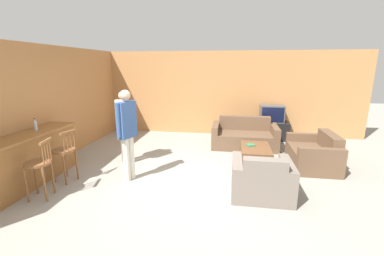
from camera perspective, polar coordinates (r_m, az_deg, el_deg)
The scene contains 16 objects.
ground_plane at distance 4.99m, azimuth -0.72°, elevation -11.94°, with size 24.00×24.00×0.00m, color gray.
wall_back at distance 8.21m, azimuth 3.66°, elevation 7.67°, with size 9.40×0.08×2.60m.
wall_left at distance 7.08m, azimuth -25.48°, elevation 5.40°, with size 0.08×8.69×2.60m.
bar_counter at distance 5.56m, azimuth -32.92°, elevation -6.14°, with size 0.55×2.32×0.96m.
bar_chair_near at distance 4.93m, azimuth -30.88°, elevation -7.45°, with size 0.49×0.49×1.00m.
bar_chair_mid at distance 5.41m, azimuth -26.52°, elevation -5.16°, with size 0.48×0.48×1.00m.
couch_far at distance 7.12m, azimuth 11.54°, elevation -1.89°, with size 1.72×0.96×0.79m.
armchair_near at distance 4.57m, azimuth 15.19°, elevation -11.07°, with size 0.99×0.91×0.77m.
loveseat_right at distance 6.22m, azimuth 25.49°, elevation -5.29°, with size 0.88×1.30×0.76m.
coffee_table at distance 5.84m, azimuth 13.97°, elevation -4.70°, with size 0.63×1.00×0.42m.
tv_unit at distance 8.04m, azimuth 17.06°, elevation -0.53°, with size 1.01×0.54×0.53m.
tv at distance 7.93m, azimuth 17.32°, elevation 3.07°, with size 0.69×0.44×0.50m.
bottle at distance 5.75m, azimuth -31.46°, elevation 0.62°, with size 0.06×0.06×0.23m.
book_on_table at distance 5.90m, azimuth 12.85°, elevation -3.68°, with size 0.22×0.22×0.03m.
person_by_window at distance 5.87m, azimuth -14.83°, elevation 1.06°, with size 0.46×0.35×1.62m.
person_by_counter at distance 4.92m, azimuth -14.21°, elevation -0.36°, with size 0.27×0.48×1.74m.
Camera 1 is at (0.77, -4.43, 2.16)m, focal length 24.00 mm.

